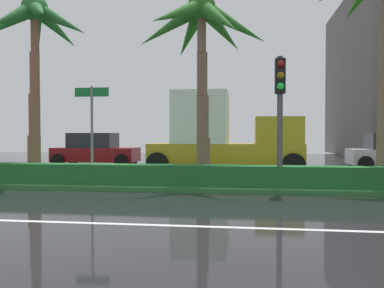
% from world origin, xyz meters
% --- Properties ---
extents(ground_plane, '(90.00, 42.00, 0.10)m').
position_xyz_m(ground_plane, '(0.00, 9.00, -0.05)').
color(ground_plane, black).
extents(near_lane_divider_stripe, '(81.00, 0.14, 0.01)m').
position_xyz_m(near_lane_divider_stripe, '(0.00, 2.00, 0.00)').
color(near_lane_divider_stripe, white).
rests_on(near_lane_divider_stripe, ground_plane).
extents(median_strip, '(85.50, 4.00, 0.15)m').
position_xyz_m(median_strip, '(0.00, 8.00, 0.07)').
color(median_strip, '#2D6B33').
rests_on(median_strip, ground_plane).
extents(median_hedge, '(76.50, 0.70, 0.60)m').
position_xyz_m(median_hedge, '(0.00, 6.60, 0.45)').
color(median_hedge, '#1E6028').
rests_on(median_hedge, median_strip).
extents(palm_tree_centre_left, '(3.88, 3.69, 6.37)m').
position_xyz_m(palm_tree_centre_left, '(-2.71, 8.19, 5.21)').
color(palm_tree_centre_left, brown).
rests_on(palm_tree_centre_left, median_strip).
extents(palm_tree_centre, '(4.38, 4.06, 6.10)m').
position_xyz_m(palm_tree_centre, '(3.15, 8.00, 4.93)').
color(palm_tree_centre, brown).
rests_on(palm_tree_centre, median_strip).
extents(traffic_signal_median_right, '(0.28, 0.43, 3.67)m').
position_xyz_m(traffic_signal_median_right, '(5.52, 6.32, 2.68)').
color(traffic_signal_median_right, '#4C4C47').
rests_on(traffic_signal_median_right, median_strip).
extents(street_name_sign, '(1.10, 0.08, 3.00)m').
position_xyz_m(street_name_sign, '(-0.20, 6.99, 2.08)').
color(street_name_sign, slate).
rests_on(street_name_sign, median_strip).
extents(car_in_traffic_second, '(4.30, 2.02, 1.72)m').
position_xyz_m(car_in_traffic_second, '(-3.19, 14.98, 0.83)').
color(car_in_traffic_second, maroon).
rests_on(car_in_traffic_second, ground_plane).
extents(box_truck_lead, '(6.40, 2.64, 3.46)m').
position_xyz_m(box_truck_lead, '(3.63, 12.14, 1.55)').
color(box_truck_lead, '#B28C1E').
rests_on(box_truck_lead, ground_plane).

